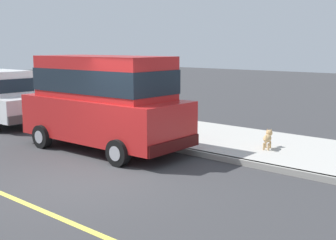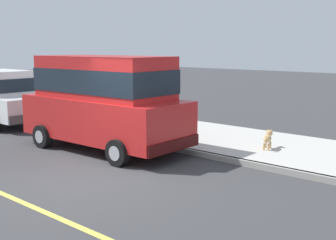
# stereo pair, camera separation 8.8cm
# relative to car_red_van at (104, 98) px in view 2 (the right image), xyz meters

# --- Properties ---
(ground_plane) EXTENTS (80.00, 80.00, 0.00)m
(ground_plane) POSITION_rel_car_red_van_xyz_m (-2.10, -1.82, -1.39)
(ground_plane) COLOR #38383A
(curb) EXTENTS (0.16, 64.00, 0.14)m
(curb) POSITION_rel_car_red_van_xyz_m (1.10, -1.82, -1.32)
(curb) COLOR gray
(curb) RESTS_ON ground
(sidewalk) EXTENTS (3.60, 64.00, 0.14)m
(sidewalk) POSITION_rel_car_red_van_xyz_m (2.90, -1.82, -1.32)
(sidewalk) COLOR #B7B5AD
(sidewalk) RESTS_ON ground
(lane_centre_line) EXTENTS (0.12, 57.60, 0.01)m
(lane_centre_line) POSITION_rel_car_red_van_xyz_m (-3.70, -1.82, -1.39)
(lane_centre_line) COLOR #E0D64C
(lane_centre_line) RESTS_ON ground
(car_red_van) EXTENTS (2.25, 4.96, 2.52)m
(car_red_van) POSITION_rel_car_red_van_xyz_m (0.00, 0.00, 0.00)
(car_red_van) COLOR red
(car_red_van) RESTS_ON ground
(dog_tan) EXTENTS (0.73, 0.35, 0.49)m
(dog_tan) POSITION_rel_car_red_van_xyz_m (2.49, -3.54, -0.97)
(dog_tan) COLOR tan
(dog_tan) RESTS_ON sidewalk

